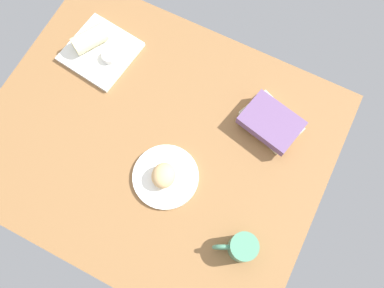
{
  "coord_description": "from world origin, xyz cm",
  "views": [
    {
      "loc": [
        29.26,
        -31.17,
        124.45
      ],
      "look_at": [
        11.92,
        3.1,
        7.0
      ],
      "focal_mm": 36.96,
      "sensor_mm": 36.0,
      "label": 1
    }
  ],
  "objects": [
    {
      "name": "coffee_mug",
      "position": [
        38.67,
        -18.62,
        8.59
      ],
      "size": [
        12.22,
        8.52,
        8.97
      ],
      "color": "#4C8C6B",
      "rests_on": "dining_table"
    },
    {
      "name": "square_plate",
      "position": [
        -31.78,
        19.45,
        4.8
      ],
      "size": [
        24.59,
        24.59,
        1.6
      ],
      "primitive_type": "cube",
      "rotation": [
        0.0,
        0.0,
        -0.12
      ],
      "color": "white",
      "rests_on": "dining_table"
    },
    {
      "name": "sauce_cup",
      "position": [
        -26.92,
        18.45,
        6.84
      ],
      "size": [
        5.32,
        5.32,
        2.31
      ],
      "color": "silver",
      "rests_on": "square_plate"
    },
    {
      "name": "dining_table",
      "position": [
        0.0,
        0.0,
        2.0
      ],
      "size": [
        110.0,
        90.0,
        4.0
      ],
      "primitive_type": "cube",
      "color": "olive",
      "rests_on": "ground"
    },
    {
      "name": "breakfast_wrap",
      "position": [
        -35.66,
        20.24,
        8.69
      ],
      "size": [
        11.16,
        13.15,
        6.18
      ],
      "primitive_type": "cylinder",
      "rotation": [
        1.57,
        0.0,
        2.62
      ],
      "color": "beige",
      "rests_on": "square_plate"
    },
    {
      "name": "scone_pastry",
      "position": [
        8.95,
        -10.08,
        8.29
      ],
      "size": [
        8.53,
        9.2,
        5.78
      ],
      "primitive_type": "ellipsoid",
      "rotation": [
        0.0,
        0.0,
        1.74
      ],
      "color": "#DFB479",
      "rests_on": "round_plate"
    },
    {
      "name": "round_plate",
      "position": [
        9.11,
        -9.49,
        4.7
      ],
      "size": [
        20.63,
        20.63,
        1.4
      ],
      "primitive_type": "cylinder",
      "color": "white",
      "rests_on": "dining_table"
    },
    {
      "name": "book_stack",
      "position": [
        31.16,
        20.97,
        7.19
      ],
      "size": [
        21.44,
        18.96,
        6.27
      ],
      "color": "beige",
      "rests_on": "dining_table"
    }
  ]
}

